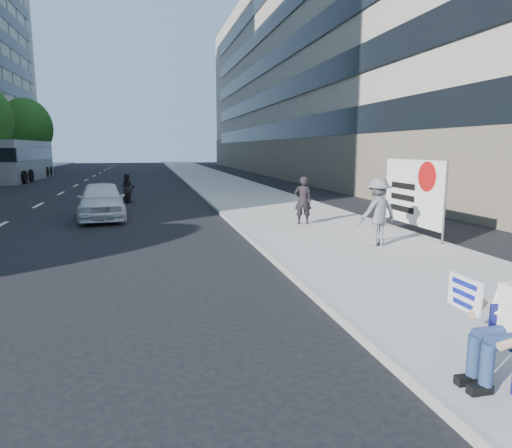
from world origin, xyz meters
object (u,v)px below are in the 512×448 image
object	(u,v)px
protest_banner	(413,192)
motorcycle	(128,189)
white_sedan_near	(102,200)
seated_protester	(508,320)
jogger	(377,212)
bus	(21,161)
pedestrian_woman	(303,200)

from	to	relation	value
protest_banner	motorcycle	world-z (taller)	protest_banner
white_sedan_near	motorcycle	bearing A→B (deg)	77.59
protest_banner	white_sedan_near	size ratio (longest dim) A/B	0.73
seated_protester	protest_banner	bearing A→B (deg)	64.24
protest_banner	white_sedan_near	bearing A→B (deg)	146.09
white_sedan_near	jogger	bearing A→B (deg)	-49.53
protest_banner	bus	distance (m)	35.33
jogger	protest_banner	bearing A→B (deg)	-157.75
protest_banner	pedestrian_woman	bearing A→B (deg)	135.17
white_sedan_near	pedestrian_woman	bearing A→B (deg)	-33.68
pedestrian_woman	motorcycle	xyz separation A→B (m)	(-6.04, 9.33, -0.31)
pedestrian_woman	protest_banner	xyz separation A→B (m)	(2.52, -2.50, 0.45)
seated_protester	jogger	xyz separation A→B (m)	(2.12, 6.84, 0.17)
seated_protester	pedestrian_woman	xyz separation A→B (m)	(1.37, 10.57, 0.08)
seated_protester	jogger	size ratio (longest dim) A/B	0.73
pedestrian_woman	motorcycle	size ratio (longest dim) A/B	0.78
bus	pedestrian_woman	bearing A→B (deg)	-59.86
jogger	bus	world-z (taller)	bus
seated_protester	bus	distance (m)	40.99
pedestrian_woman	bus	xyz separation A→B (m)	(-15.43, 27.93, 0.69)
jogger	white_sedan_near	world-z (taller)	jogger
bus	seated_protester	bearing A→B (deg)	-68.72
protest_banner	white_sedan_near	xyz separation A→B (m)	(-9.31, 6.26, -0.69)
pedestrian_woman	white_sedan_near	distance (m)	7.76
motorcycle	bus	distance (m)	20.86
seated_protester	motorcycle	bearing A→B (deg)	103.20
motorcycle	jogger	bearing A→B (deg)	-55.44
bus	protest_banner	bearing A→B (deg)	-58.24
protest_banner	motorcycle	bearing A→B (deg)	125.89
jogger	pedestrian_woman	distance (m)	3.80
pedestrian_woman	bus	bearing A→B (deg)	-47.44
seated_protester	white_sedan_near	xyz separation A→B (m)	(-5.42, 14.32, -0.16)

